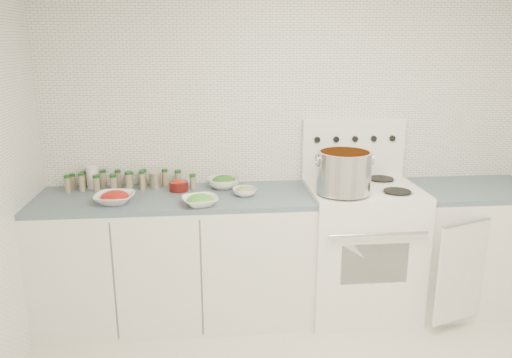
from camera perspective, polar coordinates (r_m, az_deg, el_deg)
name	(u,v)px	position (r m, az deg, el deg)	size (l,w,h in m)	color
room_walls	(345,125)	(2.16, 10.19, 6.05)	(3.54, 3.04, 2.52)	white
counter_left	(177,257)	(3.56, -9.06, -8.84)	(1.85, 0.62, 0.90)	white
stove	(360,244)	(3.69, 11.75, -7.34)	(0.76, 0.70, 1.36)	white
counter_right	(468,246)	(4.02, 23.08, -7.08)	(0.89, 0.76, 0.90)	white
stock_pot	(344,170)	(3.30, 10.03, 0.97)	(0.38, 0.35, 0.27)	silver
bowl_tomato	(115,198)	(3.33, -15.85, -2.06)	(0.28, 0.28, 0.08)	white
bowl_snowpea	(200,200)	(3.18, -6.42, -2.45)	(0.27, 0.27, 0.08)	white
bowl_broccoli	(224,182)	(3.54, -3.70, -0.33)	(0.24, 0.24, 0.09)	white
bowl_zucchini	(245,191)	(3.36, -1.30, -1.39)	(0.19, 0.19, 0.07)	white
bowl_pepper	(179,185)	(3.50, -8.84, -0.72)	(0.13, 0.13, 0.08)	#4E0F0D
salt_canister	(93,177)	(3.71, -18.18, 0.21)	(0.08, 0.08, 0.16)	white
tin_can	(156,180)	(3.60, -11.39, -0.14)	(0.09, 0.09, 0.11)	#B0A994
spice_cluster	(123,180)	(3.63, -14.93, -0.14)	(0.90, 0.16, 0.14)	gray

